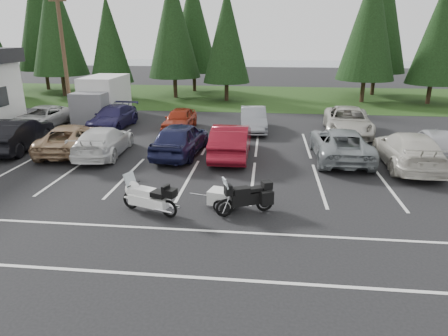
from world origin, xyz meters
TOP-DOWN VIEW (x-y plane):
  - ground at (0.00, 0.00)m, footprint 120.00×120.00m
  - grass_strip at (0.00, 24.00)m, footprint 80.00×16.00m
  - lake_water at (4.00, 55.00)m, footprint 70.00×50.00m
  - utility_pole at (-10.00, 12.00)m, footprint 1.60×0.26m
  - box_truck at (-8.00, 12.50)m, footprint 2.40×5.60m
  - stall_markings at (0.00, 2.00)m, footprint 32.00×16.00m
  - conifer_2 at (-16.00, 22.80)m, footprint 5.10×5.10m
  - conifer_3 at (-10.50, 21.40)m, footprint 3.87×3.87m
  - conifer_4 at (-5.00, 22.90)m, footprint 4.80×4.80m
  - conifer_5 at (0.00, 21.60)m, footprint 4.14×4.14m
  - conifer_6 at (12.00, 22.10)m, footprint 4.93×4.93m
  - conifer_7 at (17.50, 21.80)m, footprint 4.27×4.27m
  - conifer_back_a at (-20.00, 27.00)m, footprint 5.28×5.28m
  - conifer_back_b at (-4.00, 27.50)m, footprint 4.97×4.97m
  - conifer_back_c at (14.00, 26.80)m, footprint 5.50×5.50m
  - car_near_1 at (-9.17, 4.44)m, footprint 2.17×5.13m
  - car_near_2 at (-6.15, 4.38)m, footprint 2.90×5.39m
  - car_near_3 at (-4.35, 3.99)m, footprint 2.30×5.04m
  - car_near_4 at (-0.53, 4.42)m, footprint 2.42×5.07m
  - car_near_5 at (1.99, 4.37)m, footprint 1.75×4.98m
  - car_near_6 at (7.25, 4.60)m, footprint 2.55×5.46m
  - car_near_7 at (10.13, 3.73)m, footprint 2.42×5.56m
  - car_near_8 at (11.66, 4.67)m, footprint 2.42×5.00m
  - car_far_0 at (-10.74, 9.52)m, footprint 2.41×4.90m
  - car_far_1 at (-6.10, 9.85)m, footprint 2.20×4.96m
  - car_far_2 at (-1.77, 9.86)m, footprint 1.79×4.05m
  - car_far_3 at (2.86, 10.06)m, footprint 1.86×4.48m
  - car_far_4 at (8.53, 9.77)m, footprint 3.17×5.96m
  - touring_motorcycle at (-0.17, -2.40)m, footprint 2.55×1.54m
  - cargo_trailer at (2.27, -1.70)m, footprint 1.56×1.12m
  - adventure_motorcycle at (3.06, -2.13)m, footprint 2.42×1.68m

SIDE VIEW (x-z plane):
  - ground at x=0.00m, z-range 0.00..0.00m
  - lake_water at x=4.00m, z-range -0.01..0.01m
  - stall_markings at x=0.00m, z-range 0.00..0.01m
  - grass_strip at x=0.00m, z-range 0.00..0.01m
  - cargo_trailer at x=2.27m, z-range 0.00..0.65m
  - car_far_0 at x=-10.74m, z-range 0.00..1.34m
  - touring_motorcycle at x=-0.17m, z-range 0.00..1.35m
  - car_far_2 at x=-1.77m, z-range 0.00..1.35m
  - adventure_motorcycle at x=3.06m, z-range 0.00..1.40m
  - car_far_1 at x=-6.10m, z-range 0.00..1.41m
  - car_near_3 at x=-4.35m, z-range 0.00..1.43m
  - car_near_2 at x=-6.15m, z-range 0.00..1.44m
  - car_far_3 at x=2.86m, z-range 0.00..1.44m
  - car_near_6 at x=7.25m, z-range 0.00..1.51m
  - car_near_7 at x=10.13m, z-range 0.00..1.59m
  - car_far_4 at x=8.53m, z-range 0.00..1.59m
  - car_near_5 at x=1.99m, z-range 0.00..1.64m
  - car_near_8 at x=11.66m, z-range 0.00..1.64m
  - car_near_1 at x=-9.17m, z-range 0.00..1.65m
  - car_near_4 at x=-0.53m, z-range 0.00..1.67m
  - box_truck at x=-8.00m, z-range 0.00..2.90m
  - utility_pole at x=-10.00m, z-range 0.20..9.20m
  - conifer_3 at x=-10.50m, z-range 0.76..9.78m
  - conifer_5 at x=0.00m, z-range 0.81..10.45m
  - conifer_7 at x=17.50m, z-range 0.84..10.78m
  - conifer_4 at x=-5.00m, z-range 0.95..12.12m
  - conifer_6 at x=12.00m, z-range 0.97..12.45m
  - conifer_back_b at x=-4.00m, z-range 0.98..12.56m
  - conifer_2 at x=-16.00m, z-range 1.01..12.90m
  - conifer_back_a at x=-20.00m, z-range 1.04..13.34m
  - conifer_back_c at x=14.00m, z-range 1.09..13.90m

